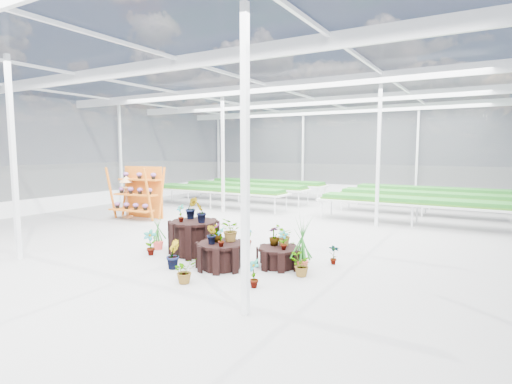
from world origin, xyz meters
The scene contains 10 objects.
ground_plane centered at (0.00, 0.00, 0.00)m, with size 24.00×24.00×0.00m, color gray.
greenhouse_shell centered at (0.00, 0.00, 2.25)m, with size 18.00×24.00×4.50m, color white, non-canonical shape.
steel_frame centered at (0.00, 0.00, 2.25)m, with size 18.00×24.00×4.50m, color silver, non-canonical shape.
nursery_benches centered at (0.00, 7.20, 0.42)m, with size 16.00×7.00×0.84m, color silver, non-canonical shape.
plinth_tall centered at (0.12, -1.66, 0.40)m, with size 1.17×1.17×0.80m, color black.
plinth_mid centered at (1.32, -2.26, 0.27)m, with size 1.02×1.02×0.54m, color black.
plinth_low centered at (2.32, -1.56, 0.21)m, with size 0.92×0.92×0.41m, color black.
shelf_rack centered at (-4.74, 1.12, 0.93)m, with size 1.76×0.93×1.87m, color #C96216, non-canonical shape.
bird_table centered at (-5.25, 1.14, 0.77)m, with size 0.36×0.36×1.53m, color tan, non-canonical shape.
nursery_plants centered at (1.18, -1.72, 0.51)m, with size 4.53×3.33×1.33m.
Camera 1 is at (6.04, -8.89, 2.45)m, focal length 28.00 mm.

